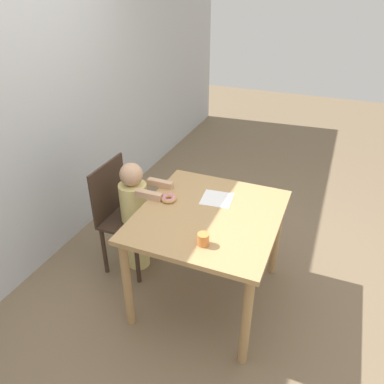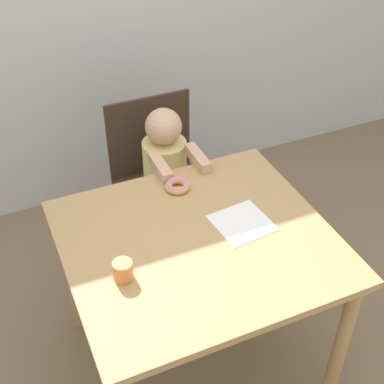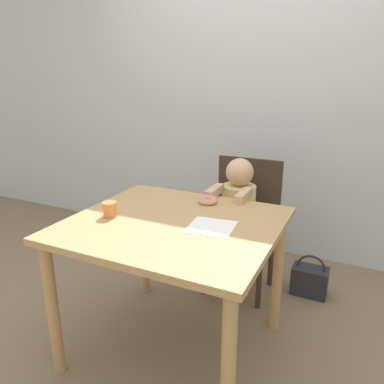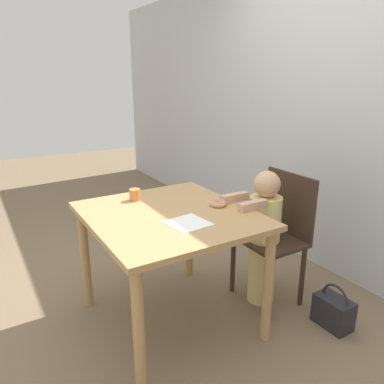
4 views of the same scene
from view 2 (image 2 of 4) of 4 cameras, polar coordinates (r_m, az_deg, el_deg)
name	(u,v)px [view 2 (image 2 of 4)]	position (r m, az deg, el deg)	size (l,w,h in m)	color
ground_plane	(197,356)	(2.69, 0.54, -17.08)	(12.00, 12.00, 0.00)	#7A664C
wall_back	(86,1)	(3.10, -11.21, 19.40)	(8.00, 0.05, 2.50)	silver
dining_table	(198,258)	(2.18, 0.64, -7.08)	(1.04, 0.95, 0.77)	tan
chair	(158,179)	(2.88, -3.61, 1.45)	(0.46, 0.38, 0.92)	#38281E
child_figure	(166,189)	(2.78, -2.77, 0.29)	(0.24, 0.41, 0.97)	#E0D17F
donut	(177,185)	(2.34, -1.57, 0.71)	(0.11, 0.11, 0.04)	tan
napkin	(242,223)	(2.18, 5.37, -3.29)	(0.24, 0.24, 0.00)	white
handbag	(227,202)	(3.33, 3.71, -1.07)	(0.24, 0.15, 0.30)	#232328
cup	(123,271)	(1.94, -7.37, -8.31)	(0.07, 0.07, 0.08)	orange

